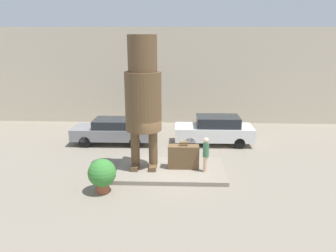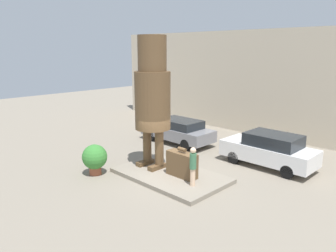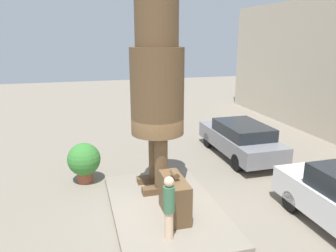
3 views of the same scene
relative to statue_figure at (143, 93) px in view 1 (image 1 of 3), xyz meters
name	(u,v)px [view 1 (image 1 of 3)]	position (x,y,z in m)	size (l,w,h in m)	color
ground_plane	(171,172)	(1.24, -0.10, -3.70)	(60.00, 60.00, 0.00)	gray
pedestal	(171,170)	(1.24, -0.10, -3.61)	(4.97, 3.01, 0.18)	gray
building_backdrop	(175,76)	(1.24, 9.52, -0.30)	(28.00, 0.60, 6.82)	beige
statue_figure	(143,93)	(0.00, 0.00, 0.00)	(1.63, 1.63, 6.02)	brown
giant_suitcase	(183,157)	(1.82, 0.01, -2.97)	(1.43, 0.53, 1.30)	brown
tourist	(206,153)	(2.81, -0.43, -2.63)	(0.27, 0.27, 1.62)	beige
parked_car_grey	(113,130)	(-2.27, 4.13, -2.91)	(4.64, 1.85, 1.48)	gray
parked_car_white	(215,130)	(3.68, 4.24, -2.84)	(4.50, 1.82, 1.67)	silver
planter_pot	(102,174)	(-1.45, -2.26, -2.91)	(1.13, 1.13, 1.41)	brown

